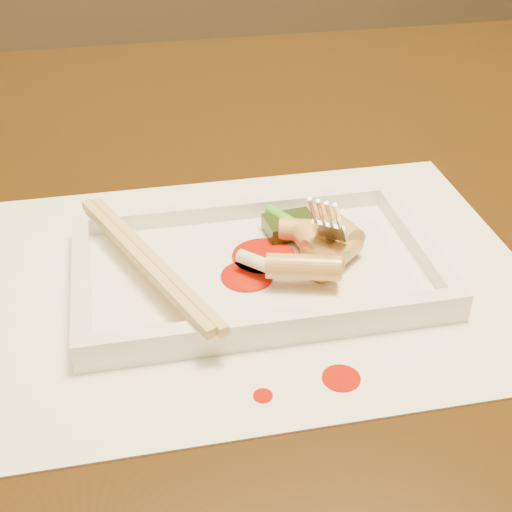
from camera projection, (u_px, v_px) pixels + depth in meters
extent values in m
cube|color=black|center=(213.00, 222.00, 0.63)|extent=(1.40, 0.90, 0.04)
cube|color=white|center=(256.00, 277.00, 0.52)|extent=(0.40, 0.30, 0.00)
cylinder|color=#A71304|center=(341.00, 378.00, 0.44)|extent=(0.02, 0.02, 0.00)
cylinder|color=#A71304|center=(263.00, 396.00, 0.42)|extent=(0.01, 0.01, 0.00)
cube|color=white|center=(256.00, 272.00, 0.52)|extent=(0.26, 0.16, 0.01)
cube|color=white|center=(238.00, 209.00, 0.58)|extent=(0.26, 0.01, 0.01)
cube|color=white|center=(279.00, 324.00, 0.46)|extent=(0.26, 0.01, 0.01)
cube|color=white|center=(81.00, 279.00, 0.49)|extent=(0.01, 0.14, 0.01)
cube|color=white|center=(417.00, 241.00, 0.54)|extent=(0.01, 0.14, 0.01)
cube|color=black|center=(290.00, 225.00, 0.55)|extent=(0.04, 0.03, 0.01)
cylinder|color=#EAEACC|center=(263.00, 264.00, 0.50)|extent=(0.04, 0.04, 0.01)
cylinder|color=green|center=(305.00, 232.00, 0.53)|extent=(0.05, 0.08, 0.01)
cube|color=tan|center=(141.00, 260.00, 0.50)|extent=(0.08, 0.18, 0.01)
cube|color=tan|center=(152.00, 259.00, 0.50)|extent=(0.08, 0.18, 0.01)
cylinder|color=#A71304|center=(264.00, 256.00, 0.53)|extent=(0.05, 0.05, 0.00)
cylinder|color=#A71304|center=(247.00, 276.00, 0.51)|extent=(0.04, 0.04, 0.00)
cylinder|color=tan|center=(321.00, 250.00, 0.52)|extent=(0.03, 0.05, 0.02)
cylinder|color=tan|center=(312.00, 231.00, 0.54)|extent=(0.05, 0.03, 0.02)
cylinder|color=tan|center=(303.00, 267.00, 0.49)|extent=(0.05, 0.03, 0.02)
cylinder|color=tan|center=(336.00, 256.00, 0.51)|extent=(0.05, 0.05, 0.02)
cylinder|color=tan|center=(330.00, 244.00, 0.53)|extent=(0.05, 0.03, 0.02)
cylinder|color=tan|center=(338.00, 228.00, 0.53)|extent=(0.03, 0.05, 0.02)
cylinder|color=tan|center=(317.00, 249.00, 0.52)|extent=(0.03, 0.05, 0.02)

